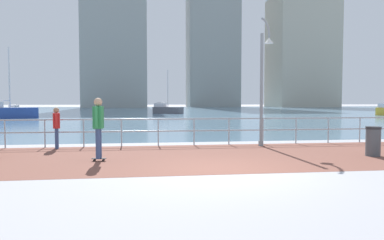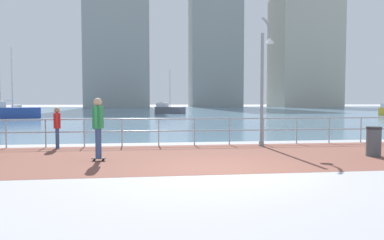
# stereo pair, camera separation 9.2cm
# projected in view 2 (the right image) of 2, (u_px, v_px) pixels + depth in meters

# --- Properties ---
(ground) EXTENTS (220.00, 220.00, 0.00)m
(ground) POSITION_uv_depth(u_px,v_px,m) (161.00, 114.00, 48.56)
(ground) COLOR #9E9EA3
(brick_paving) EXTENTS (28.00, 5.68, 0.01)m
(brick_paving) POSITION_uv_depth(u_px,v_px,m) (206.00, 156.00, 11.23)
(brick_paving) COLOR brown
(brick_paving) RESTS_ON ground
(harbor_water) EXTENTS (180.00, 88.00, 0.00)m
(harbor_water) POSITION_uv_depth(u_px,v_px,m) (158.00, 111.00, 58.63)
(harbor_water) COLOR slate
(harbor_water) RESTS_ON ground
(waterfront_railing) EXTENTS (25.25, 0.06, 1.06)m
(waterfront_railing) POSITION_uv_depth(u_px,v_px,m) (194.00, 126.00, 14.01)
(waterfront_railing) COLOR #9EADB7
(waterfront_railing) RESTS_ON ground
(lamppost) EXTENTS (0.68, 0.64, 4.89)m
(lamppost) POSITION_uv_depth(u_px,v_px,m) (264.00, 76.00, 13.75)
(lamppost) COLOR gray
(lamppost) RESTS_ON ground
(skateboarder) EXTENTS (0.41, 0.56, 1.82)m
(skateboarder) POSITION_uv_depth(u_px,v_px,m) (98.00, 123.00, 10.25)
(skateboarder) COLOR black
(skateboarder) RESTS_ON ground
(bystander) EXTENTS (0.31, 0.56, 1.50)m
(bystander) POSITION_uv_depth(u_px,v_px,m) (57.00, 125.00, 13.02)
(bystander) COLOR #384C7A
(bystander) RESTS_ON ground
(trash_bin) EXTENTS (0.46, 0.46, 0.93)m
(trash_bin) POSITION_uv_depth(u_px,v_px,m) (374.00, 141.00, 11.20)
(trash_bin) COLOR #474C51
(trash_bin) RESTS_ON ground
(sailboat_yellow) EXTENTS (1.49, 3.65, 4.98)m
(sailboat_yellow) POSITION_uv_depth(u_px,v_px,m) (13.00, 111.00, 43.62)
(sailboat_yellow) COLOR white
(sailboat_yellow) RESTS_ON ground
(sailboat_gray) EXTENTS (5.15, 3.44, 6.96)m
(sailboat_gray) POSITION_uv_depth(u_px,v_px,m) (11.00, 112.00, 35.13)
(sailboat_gray) COLOR #284799
(sailboat_gray) RESTS_ON ground
(sailboat_ivory) EXTENTS (4.11, 3.58, 5.89)m
(sailboat_ivory) POSITION_uv_depth(u_px,v_px,m) (169.00, 109.00, 48.34)
(sailboat_ivory) COLOR #595960
(sailboat_ivory) RESTS_ON ground
(tower_steel) EXTENTS (16.09, 12.34, 48.47)m
(tower_steel) POSITION_uv_depth(u_px,v_px,m) (118.00, 17.00, 92.23)
(tower_steel) COLOR #939993
(tower_steel) RESTS_ON ground
(tower_glass) EXTENTS (16.75, 13.86, 32.63)m
(tower_glass) POSITION_uv_depth(u_px,v_px,m) (304.00, 52.00, 100.03)
(tower_glass) COLOR #B2AD99
(tower_glass) RESTS_ON ground
(tower_slate) EXTENTS (14.22, 10.29, 48.40)m
(tower_slate) POSITION_uv_depth(u_px,v_px,m) (215.00, 25.00, 101.72)
(tower_slate) COLOR #939993
(tower_slate) RESTS_ON ground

